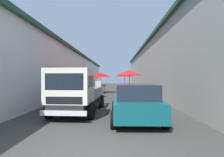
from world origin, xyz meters
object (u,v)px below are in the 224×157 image
fruit_stall_near_right (101,77)px  fruit_stall_mid_lane (73,76)px  hatchback_car (135,102)px  delivery_truck (75,93)px  fruit_stall_far_right (125,77)px  fruit_stall_far_left (130,76)px  vendor_by_crates (98,85)px  fruit_stall_near_left (84,79)px

fruit_stall_near_right → fruit_stall_mid_lane: size_ratio=1.04×
fruit_stall_near_right → hatchback_car: size_ratio=0.64×
fruit_stall_mid_lane → delivery_truck: bearing=-166.0°
fruit_stall_far_right → hatchback_car: (-13.88, 0.11, -1.10)m
fruit_stall_far_left → hatchback_car: fruit_stall_far_left is taller
fruit_stall_near_right → fruit_stall_far_right: bearing=-88.3°
fruit_stall_mid_lane → hatchback_car: fruit_stall_mid_lane is taller
fruit_stall_far_left → fruit_stall_mid_lane: size_ratio=1.01×
fruit_stall_mid_lane → vendor_by_crates: (7.34, -0.89, -0.91)m
delivery_truck → vendor_by_crates: bearing=0.3°
delivery_truck → vendor_by_crates: 11.12m
fruit_stall_far_right → fruit_stall_mid_lane: fruit_stall_mid_lane is taller
fruit_stall_far_right → delivery_truck: fruit_stall_far_right is taller
fruit_stall_mid_lane → fruit_stall_near_left: bearing=-0.5°
fruit_stall_far_left → hatchback_car: size_ratio=0.63×
fruit_stall_near_right → vendor_by_crates: 2.06m
fruit_stall_near_right → vendor_by_crates: fruit_stall_near_right is taller
fruit_stall_far_right → fruit_stall_near_right: fruit_stall_near_right is taller
fruit_stall_far_left → fruit_stall_near_right: 6.19m
fruit_stall_far_right → vendor_by_crates: 3.52m
fruit_stall_far_left → hatchback_car: (-8.35, 0.32, -1.17)m
hatchback_car → delivery_truck: delivery_truck is taller
hatchback_car → vendor_by_crates: 12.24m
fruit_stall_far_left → fruit_stall_mid_lane: 5.41m
fruit_stall_near_left → fruit_stall_near_right: (5.32, -0.93, 0.22)m
fruit_stall_near_right → delivery_truck: 13.00m
fruit_stall_near_left → vendor_by_crates: bearing=-13.9°
fruit_stall_near_right → vendor_by_crates: size_ratio=1.55×
fruit_stall_far_right → fruit_stall_near_right: bearing=91.7°
fruit_stall_near_right → fruit_stall_mid_lane: bearing=174.0°
fruit_stall_near_right → fruit_stall_mid_lane: 9.25m
fruit_stall_near_left → fruit_stall_near_right: bearing=-9.9°
fruit_stall_far_right → hatchback_car: 13.92m
fruit_stall_near_left → fruit_stall_mid_lane: bearing=179.5°
fruit_stall_near_left → delivery_truck: 7.73m
delivery_truck → fruit_stall_far_right: bearing=-11.9°
fruit_stall_mid_lane → delivery_truck: (-3.78, -0.95, -0.81)m
fruit_stall_near_left → fruit_stall_mid_lane: (-3.88, 0.03, 0.25)m
fruit_stall_far_right → delivery_truck: (-13.06, 2.74, -0.79)m
fruit_stall_near_left → hatchback_car: bearing=-157.3°
hatchback_car → vendor_by_crates: bearing=12.7°
fruit_stall_far_right → fruit_stall_mid_lane: bearing=158.3°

